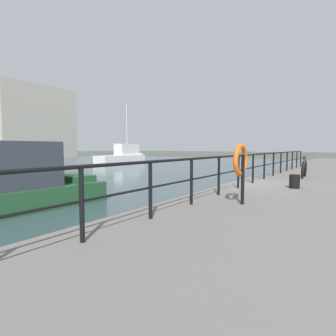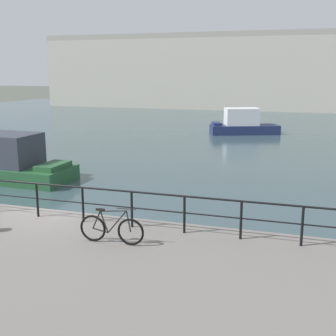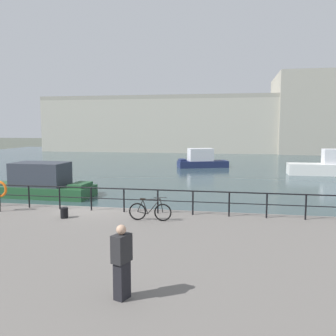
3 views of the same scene
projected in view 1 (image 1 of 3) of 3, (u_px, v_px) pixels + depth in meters
name	position (u px, v px, depth m)	size (l,w,h in m)	color
ground_plane	(232.00, 201.00, 10.76)	(240.00, 240.00, 0.00)	#4C5147
moored_harbor_tender	(123.00, 156.00, 34.65)	(7.34, 2.07, 7.42)	white
quay_railing	(253.00, 163.00, 10.31)	(21.87, 0.07, 1.08)	black
parked_bicycle	(304.00, 169.00, 12.16)	(1.77, 0.13, 0.98)	black
mooring_bollard	(295.00, 181.00, 9.02)	(0.32, 0.32, 0.44)	black
life_ring_stand	(241.00, 162.00, 6.46)	(0.75, 0.16, 1.40)	black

